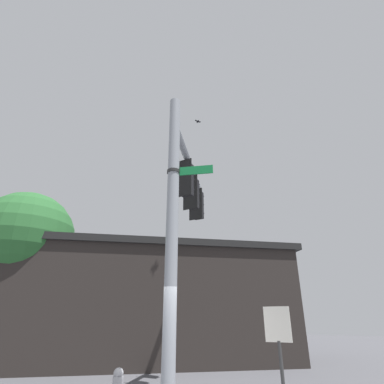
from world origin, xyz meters
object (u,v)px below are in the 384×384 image
(street_name_sign, at_px, (183,171))
(bird_flying, at_px, (198,121))
(traffic_light_nearest_pole, at_px, (187,180))
(traffic_light_mid_inner, at_px, (193,194))
(traffic_light_mid_outer, at_px, (198,205))
(historical_marker, at_px, (279,341))

(street_name_sign, distance_m, bird_flying, 6.73)
(traffic_light_nearest_pole, xyz_separation_m, bird_flying, (-1.01, 2.72, 4.25))
(traffic_light_nearest_pole, distance_m, bird_flying, 5.15)
(street_name_sign, xyz_separation_m, bird_flying, (-1.80, 4.31, 4.84))
(traffic_light_mid_inner, distance_m, street_name_sign, 3.00)
(traffic_light_mid_outer, relative_size, historical_marker, 0.62)
(street_name_sign, bearing_deg, bird_flying, 112.65)
(traffic_light_mid_inner, xyz_separation_m, bird_flying, (-0.63, 1.62, 4.25))
(traffic_light_mid_inner, bearing_deg, traffic_light_mid_outer, 109.07)
(traffic_light_nearest_pole, bearing_deg, street_name_sign, -63.57)
(traffic_light_mid_outer, height_order, street_name_sign, traffic_light_mid_outer)
(bird_flying, bearing_deg, traffic_light_mid_outer, -64.33)
(traffic_light_nearest_pole, bearing_deg, historical_marker, 4.12)
(traffic_light_nearest_pole, relative_size, bird_flying, 5.36)
(traffic_light_mid_outer, xyz_separation_m, street_name_sign, (1.56, -3.81, -0.59))
(traffic_light_mid_outer, distance_m, historical_marker, 5.82)
(street_name_sign, height_order, bird_flying, bird_flying)
(traffic_light_nearest_pole, distance_m, street_name_sign, 1.87)
(traffic_light_mid_outer, relative_size, street_name_sign, 1.18)
(traffic_light_mid_inner, bearing_deg, bird_flying, 111.21)
(traffic_light_nearest_pole, xyz_separation_m, traffic_light_mid_inner, (-0.38, 1.11, 0.00))
(traffic_light_mid_outer, distance_m, bird_flying, 4.29)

